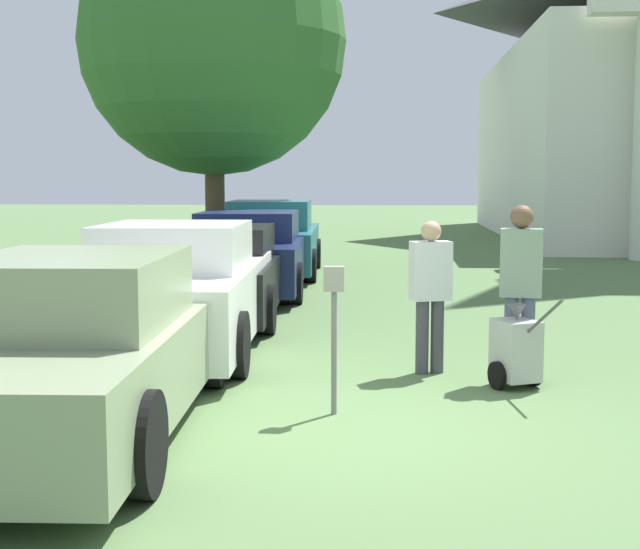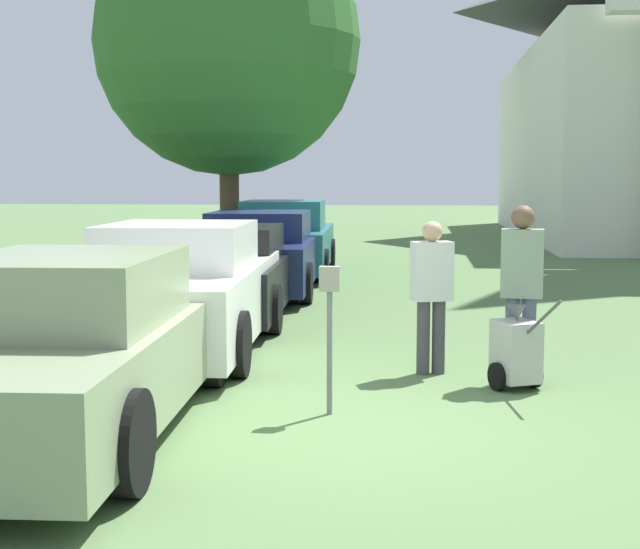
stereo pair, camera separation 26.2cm
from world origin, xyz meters
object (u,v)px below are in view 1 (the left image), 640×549
at_px(person_worker, 430,288).
at_px(parked_car_navy, 250,254).
at_px(parked_car_teal, 271,241).
at_px(person_supervisor, 521,281).
at_px(parked_car_black, 219,275).
at_px(equipment_cart, 516,350).
at_px(parked_car_sage, 79,350).
at_px(parked_car_white, 178,292).
at_px(parking_meter, 334,311).

bearing_deg(person_worker, parked_car_navy, -82.37).
height_order(parked_car_teal, person_supervisor, person_supervisor).
distance_m(parked_car_teal, person_worker, 9.96).
height_order(parked_car_black, equipment_cart, parked_car_black).
relative_size(parked_car_sage, parked_car_black, 1.08).
height_order(parked_car_white, parked_car_teal, parked_car_teal).
relative_size(parked_car_navy, person_supervisor, 2.79).
bearing_deg(person_supervisor, parked_car_navy, -54.00).
bearing_deg(equipment_cart, parked_car_white, 132.81).
xyz_separation_m(parking_meter, person_worker, (0.92, 1.74, 0.00)).
distance_m(parking_meter, person_supervisor, 2.32).
distance_m(parked_car_navy, parking_meter, 8.57).
bearing_deg(parked_car_teal, equipment_cart, -72.09).
bearing_deg(parked_car_teal, person_worker, -75.30).
bearing_deg(parking_meter, parked_car_navy, 103.86).
relative_size(parked_car_navy, parked_car_teal, 1.08).
height_order(parked_car_sage, parking_meter, parked_car_sage).
bearing_deg(person_supervisor, parking_meter, 45.01).
distance_m(parked_car_black, person_supervisor, 5.48).
distance_m(parked_car_teal, equipment_cart, 10.81).
xyz_separation_m(parked_car_black, parking_meter, (2.05, -5.30, 0.28)).
xyz_separation_m(parked_car_teal, person_worker, (2.97, -9.50, 0.20)).
height_order(parking_meter, equipment_cart, parking_meter).
bearing_deg(parked_car_white, parked_car_teal, 87.34).
height_order(parked_car_black, parked_car_teal, parked_car_teal).
relative_size(parked_car_white, person_worker, 2.94).
bearing_deg(parked_car_sage, person_supervisor, 26.30).
height_order(parked_car_navy, person_supervisor, person_supervisor).
relative_size(parked_car_white, parked_car_black, 1.03).
bearing_deg(parked_car_teal, parked_car_sage, -92.66).
xyz_separation_m(parked_car_white, parked_car_teal, (0.00, 8.50, 0.01)).
distance_m(parking_meter, equipment_cart, 2.15).
bearing_deg(person_worker, parked_car_white, -35.30).
bearing_deg(parked_car_black, parked_car_sage, -92.66).
bearing_deg(parked_car_navy, parked_car_black, -92.66).
relative_size(parked_car_black, equipment_cart, 4.69).
bearing_deg(parked_car_navy, parked_car_white, -92.66).
distance_m(parked_car_white, person_supervisor, 4.10).
bearing_deg(parked_car_black, parking_meter, -71.51).
distance_m(person_supervisor, equipment_cart, 0.73).
xyz_separation_m(parked_car_teal, parking_meter, (2.05, -11.24, 0.19)).
distance_m(person_worker, person_supervisor, 0.96).
bearing_deg(parked_car_white, parked_car_navy, 87.34).
height_order(parked_car_white, parking_meter, parked_car_white).
height_order(parked_car_sage, parked_car_navy, same).
relative_size(parked_car_teal, equipment_cart, 4.70).
bearing_deg(person_worker, equipment_cart, 126.72).
bearing_deg(parked_car_white, parking_meter, -55.86).
relative_size(parked_car_white, parked_car_navy, 0.95).
relative_size(parked_car_teal, person_worker, 2.87).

